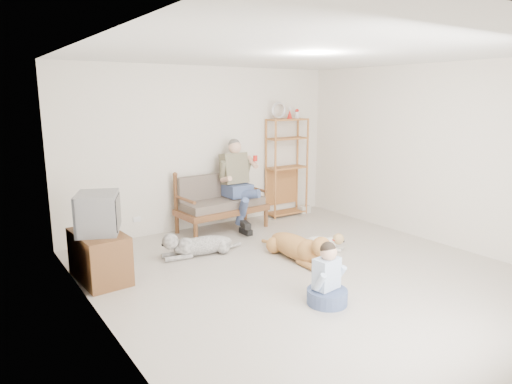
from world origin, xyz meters
TOP-DOWN VIEW (x-y plane):
  - floor at (0.00, 0.00)m, footprint 5.50×5.50m
  - ceiling at (0.00, 0.00)m, footprint 5.50×5.50m
  - wall_back at (0.00, 2.75)m, footprint 5.00×0.00m
  - wall_left at (-2.50, 0.00)m, footprint 0.00×5.50m
  - wall_right at (2.50, 0.00)m, footprint 0.00×5.50m
  - loveseat at (0.09, 2.42)m, footprint 1.54×0.80m
  - man at (0.35, 2.20)m, footprint 0.57×0.82m
  - etagere at (1.60, 2.55)m, footprint 0.81×0.35m
  - book_stack at (1.98, 2.47)m, footprint 0.21×0.15m
  - tv_stand at (-2.23, 1.34)m, footprint 0.56×0.93m
  - crt_tv at (-2.19, 1.34)m, footprint 0.65×0.72m
  - wall_outlet at (-1.25, 2.73)m, footprint 0.12×0.02m
  - golden_retriever at (0.24, 0.49)m, footprint 0.39×1.48m
  - shaggy_dog at (-0.86, 1.46)m, footprint 1.27×0.40m
  - terrier at (0.86, 0.63)m, footprint 0.43×0.62m
  - child at (-0.37, -0.71)m, footprint 0.44×0.44m

SIDE VIEW (x-z plane):
  - floor at x=0.00m, z-range 0.00..0.00m
  - book_stack at x=1.98m, z-range 0.00..0.13m
  - terrier at x=0.86m, z-range -0.02..0.24m
  - shaggy_dog at x=-0.86m, z-range -0.04..0.34m
  - golden_retriever at x=0.24m, z-range -0.04..0.41m
  - child at x=-0.37m, z-range -0.10..0.60m
  - wall_outlet at x=-1.25m, z-range 0.26..0.34m
  - tv_stand at x=-2.23m, z-range 0.00..0.60m
  - loveseat at x=0.09m, z-range 0.01..0.96m
  - man at x=0.35m, z-range 0.03..1.36m
  - crt_tv at x=-2.19m, z-range 0.60..1.08m
  - etagere at x=1.60m, z-range -0.13..1.99m
  - wall_left at x=-2.50m, z-range -1.40..4.10m
  - wall_right at x=2.50m, z-range -1.40..4.10m
  - wall_back at x=0.00m, z-range -1.15..3.85m
  - ceiling at x=0.00m, z-range 2.70..2.70m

